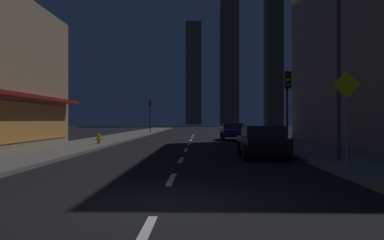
# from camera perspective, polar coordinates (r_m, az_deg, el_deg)

# --- Properties ---
(ground_plane) EXTENTS (78.00, 136.00, 0.10)m
(ground_plane) POSITION_cam_1_polar(r_m,az_deg,el_deg) (39.39, 0.11, -2.58)
(ground_plane) COLOR black
(sidewalk_right) EXTENTS (4.00, 76.00, 0.15)m
(sidewalk_right) POSITION_cam_1_polar(r_m,az_deg,el_deg) (39.86, 10.23, -2.37)
(sidewalk_right) COLOR #605E59
(sidewalk_right) RESTS_ON ground
(sidewalk_left) EXTENTS (4.00, 76.00, 0.15)m
(sidewalk_left) POSITION_cam_1_polar(r_m,az_deg,el_deg) (40.15, -9.94, -2.36)
(sidewalk_left) COLOR #605E59
(sidewalk_left) RESTS_ON ground
(lane_marking_center) EXTENTS (0.16, 38.60, 0.01)m
(lane_marking_center) POSITION_cam_1_polar(r_m,az_deg,el_deg) (23.62, -0.70, -4.14)
(lane_marking_center) COLOR silver
(lane_marking_center) RESTS_ON ground
(skyscraper_distant_tall) EXTENTS (6.39, 5.98, 41.86)m
(skyscraper_distant_tall) POSITION_cam_1_polar(r_m,az_deg,el_deg) (153.19, 0.26, 7.16)
(skyscraper_distant_tall) COLOR #4D4939
(skyscraper_distant_tall) RESTS_ON ground
(skyscraper_distant_mid) EXTENTS (5.94, 7.92, 63.12)m
(skyscraper_distant_mid) POSITION_cam_1_polar(r_m,az_deg,el_deg) (130.20, 5.75, 13.21)
(skyscraper_distant_mid) COLOR #464234
(skyscraper_distant_mid) RESTS_ON ground
(skyscraper_distant_short) EXTENTS (5.18, 6.33, 77.77)m
(skyscraper_distant_short) POSITION_cam_1_polar(r_m,az_deg,el_deg) (125.52, 12.42, 17.19)
(skyscraper_distant_short) COLOR #343127
(skyscraper_distant_short) RESTS_ON ground
(car_parked_near) EXTENTS (1.98, 4.24, 1.45)m
(car_parked_near) POSITION_cam_1_polar(r_m,az_deg,el_deg) (17.01, 10.71, -3.25)
(car_parked_near) COLOR black
(car_parked_near) RESTS_ON ground
(car_parked_far) EXTENTS (1.98, 4.24, 1.45)m
(car_parked_far) POSITION_cam_1_polar(r_m,az_deg,el_deg) (32.11, 6.27, -1.75)
(car_parked_far) COLOR navy
(car_parked_far) RESTS_ON ground
(fire_hydrant_far_left) EXTENTS (0.42, 0.30, 0.65)m
(fire_hydrant_far_left) POSITION_cam_1_polar(r_m,az_deg,el_deg) (25.26, -14.15, -2.85)
(fire_hydrant_far_left) COLOR gold
(fire_hydrant_far_left) RESTS_ON sidewalk_left
(traffic_light_near_right) EXTENTS (0.32, 0.48, 4.20)m
(traffic_light_near_right) POSITION_cam_1_polar(r_m,az_deg,el_deg) (20.54, 14.50, 4.14)
(traffic_light_near_right) COLOR #2D2D2D
(traffic_light_near_right) RESTS_ON sidewalk_right
(traffic_light_far_left) EXTENTS (0.32, 0.48, 4.20)m
(traffic_light_far_left) POSITION_cam_1_polar(r_m,az_deg,el_deg) (46.73, -6.47, 1.79)
(traffic_light_far_left) COLOR #2D2D2D
(traffic_light_far_left) RESTS_ON sidewalk_left
(street_lamp_right) EXTENTS (1.96, 0.56, 6.58)m
(street_lamp_right) POSITION_cam_1_polar(r_m,az_deg,el_deg) (15.58, 18.72, 12.47)
(street_lamp_right) COLOR #38383D
(street_lamp_right) RESTS_ON sidewalk_right
(pedestrian_crossing_sign) EXTENTS (0.91, 0.08, 3.15)m
(pedestrian_crossing_sign) POSITION_cam_1_polar(r_m,az_deg,el_deg) (13.10, 22.67, 1.38)
(pedestrian_crossing_sign) COLOR slate
(pedestrian_crossing_sign) RESTS_ON sidewalk_right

